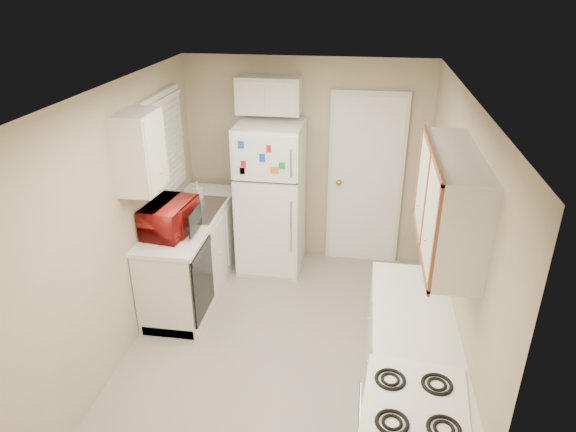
# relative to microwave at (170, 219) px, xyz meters

# --- Properties ---
(floor) EXTENTS (3.80, 3.80, 0.00)m
(floor) POSITION_rel_microwave_xyz_m (1.15, -0.48, -1.05)
(floor) COLOR #B8B5AC
(floor) RESTS_ON ground
(ceiling) EXTENTS (3.80, 3.80, 0.00)m
(ceiling) POSITION_rel_microwave_xyz_m (1.15, -0.48, 1.35)
(ceiling) COLOR white
(ceiling) RESTS_ON floor
(wall_left) EXTENTS (3.80, 3.80, 0.00)m
(wall_left) POSITION_rel_microwave_xyz_m (-0.25, -0.48, 0.15)
(wall_left) COLOR #BFAF8E
(wall_left) RESTS_ON floor
(wall_right) EXTENTS (3.80, 3.80, 0.00)m
(wall_right) POSITION_rel_microwave_xyz_m (2.55, -0.48, 0.15)
(wall_right) COLOR #BFAF8E
(wall_right) RESTS_ON floor
(wall_back) EXTENTS (2.80, 2.80, 0.00)m
(wall_back) POSITION_rel_microwave_xyz_m (1.15, 1.42, 0.15)
(wall_back) COLOR #BFAF8E
(wall_back) RESTS_ON floor
(wall_front) EXTENTS (2.80, 2.80, 0.00)m
(wall_front) POSITION_rel_microwave_xyz_m (1.15, -2.38, 0.15)
(wall_front) COLOR #BFAF8E
(wall_front) RESTS_ON floor
(left_counter) EXTENTS (0.60, 1.80, 0.90)m
(left_counter) POSITION_rel_microwave_xyz_m (0.05, 0.42, -0.60)
(left_counter) COLOR silver
(left_counter) RESTS_ON floor
(dishwasher) EXTENTS (0.03, 0.58, 0.72)m
(dishwasher) POSITION_rel_microwave_xyz_m (0.34, -0.18, -0.56)
(dishwasher) COLOR black
(dishwasher) RESTS_ON floor
(sink) EXTENTS (0.54, 0.74, 0.16)m
(sink) POSITION_rel_microwave_xyz_m (0.05, 0.57, -0.19)
(sink) COLOR gray
(sink) RESTS_ON left_counter
(microwave) EXTENTS (0.60, 0.38, 0.38)m
(microwave) POSITION_rel_microwave_xyz_m (0.00, 0.00, 0.00)
(microwave) COLOR maroon
(microwave) RESTS_ON left_counter
(soap_bottle) EXTENTS (0.12, 0.12, 0.21)m
(soap_bottle) POSITION_rel_microwave_xyz_m (0.00, 0.84, -0.05)
(soap_bottle) COLOR white
(soap_bottle) RESTS_ON left_counter
(window_blinds) EXTENTS (0.10, 0.98, 1.08)m
(window_blinds) POSITION_rel_microwave_xyz_m (-0.21, 0.57, 0.55)
(window_blinds) COLOR silver
(window_blinds) RESTS_ON wall_left
(upper_cabinet_left) EXTENTS (0.30, 0.45, 0.70)m
(upper_cabinet_left) POSITION_rel_microwave_xyz_m (-0.10, -0.26, 0.75)
(upper_cabinet_left) COLOR silver
(upper_cabinet_left) RESTS_ON wall_left
(refrigerator) EXTENTS (0.73, 0.70, 1.74)m
(refrigerator) POSITION_rel_microwave_xyz_m (0.80, 1.05, -0.18)
(refrigerator) COLOR white
(refrigerator) RESTS_ON floor
(cabinet_over_fridge) EXTENTS (0.70, 0.30, 0.40)m
(cabinet_over_fridge) POSITION_rel_microwave_xyz_m (0.75, 1.27, 0.95)
(cabinet_over_fridge) COLOR silver
(cabinet_over_fridge) RESTS_ON wall_back
(interior_door) EXTENTS (0.86, 0.06, 2.08)m
(interior_door) POSITION_rel_microwave_xyz_m (1.85, 1.38, -0.03)
(interior_door) COLOR white
(interior_door) RESTS_ON floor
(right_counter) EXTENTS (0.60, 2.00, 0.90)m
(right_counter) POSITION_rel_microwave_xyz_m (2.25, -1.28, -0.60)
(right_counter) COLOR silver
(right_counter) RESTS_ON floor
(upper_cabinet_right) EXTENTS (0.30, 1.20, 0.70)m
(upper_cabinet_right) POSITION_rel_microwave_xyz_m (2.40, -0.98, 0.75)
(upper_cabinet_right) COLOR silver
(upper_cabinet_right) RESTS_ON wall_right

